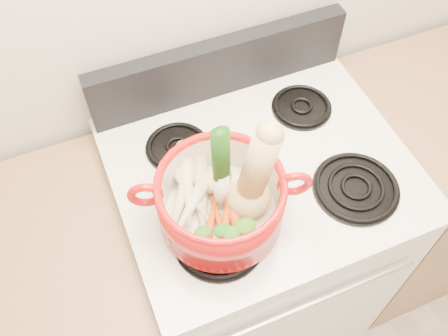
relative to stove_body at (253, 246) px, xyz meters
name	(u,v)px	position (x,y,z in m)	size (l,w,h in m)	color
stove_body	(253,246)	(0.00, 0.00, 0.00)	(0.76, 0.65, 0.92)	silver
cooktop	(262,169)	(0.00, 0.00, 0.47)	(0.78, 0.67, 0.03)	silver
control_backsplash	(219,67)	(0.00, 0.30, 0.58)	(0.76, 0.05, 0.18)	black
oven_handle	(314,302)	(0.00, -0.34, 0.32)	(0.02, 0.02, 0.60)	silver
burner_front_left	(219,239)	(-0.19, -0.16, 0.50)	(0.22, 0.22, 0.02)	black
burner_front_right	(356,187)	(0.19, -0.16, 0.50)	(0.22, 0.22, 0.02)	black
burner_back_left	(177,147)	(-0.19, 0.14, 0.50)	(0.17, 0.17, 0.02)	black
burner_back_right	(302,106)	(0.19, 0.14, 0.50)	(0.17, 0.17, 0.02)	black
dutch_oven	(221,201)	(-0.16, -0.11, 0.58)	(0.30, 0.30, 0.15)	#B1100F
pot_handle_left	(145,195)	(-0.33, -0.06, 0.63)	(0.08, 0.08, 0.02)	#B1100F
pot_handle_right	(295,184)	(0.00, -0.16, 0.63)	(0.08, 0.08, 0.02)	#B1100F
squash	(250,177)	(-0.10, -0.13, 0.67)	(0.11, 0.11, 0.27)	#E2B873
leek	(222,170)	(-0.15, -0.09, 0.68)	(0.04, 0.04, 0.28)	white
ginger	(213,182)	(-0.16, -0.04, 0.56)	(0.09, 0.06, 0.05)	tan
parsnip_0	(201,198)	(-0.20, -0.07, 0.56)	(0.05, 0.05, 0.25)	beige
parsnip_1	(180,203)	(-0.25, -0.07, 0.57)	(0.04, 0.04, 0.20)	beige
parsnip_2	(192,194)	(-0.22, -0.06, 0.57)	(0.04, 0.04, 0.18)	beige
parsnip_3	(188,211)	(-0.24, -0.10, 0.58)	(0.04, 0.04, 0.16)	beige
parsnip_4	(187,183)	(-0.22, -0.03, 0.58)	(0.04, 0.04, 0.22)	#F0E8C3
carrot_0	(221,225)	(-0.18, -0.15, 0.55)	(0.03, 0.03, 0.15)	#C54409
carrot_1	(210,226)	(-0.21, -0.15, 0.56)	(0.03, 0.03, 0.14)	#DA4C0A
carrot_2	(231,208)	(-0.15, -0.13, 0.57)	(0.04, 0.04, 0.19)	#C64809
carrot_3	(226,221)	(-0.17, -0.16, 0.58)	(0.03, 0.03, 0.13)	#BA4009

